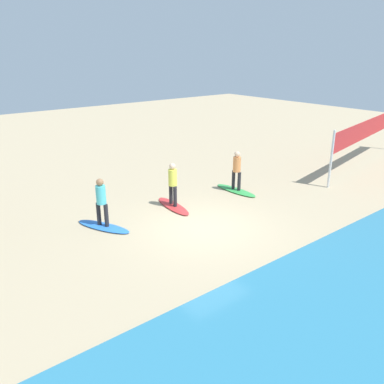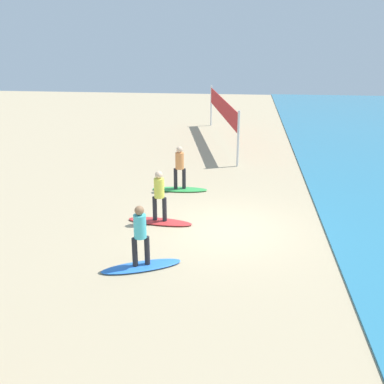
{
  "view_description": "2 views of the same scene",
  "coord_description": "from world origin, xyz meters",
  "px_view_note": "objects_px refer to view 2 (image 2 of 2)",
  "views": [
    {
      "loc": [
        7.92,
        9.22,
        5.66
      ],
      "look_at": [
        -0.61,
        -1.38,
        0.75
      ],
      "focal_mm": 37.25,
      "sensor_mm": 36.0,
      "label": 1
    },
    {
      "loc": [
        12.93,
        0.32,
        5.91
      ],
      "look_at": [
        -0.58,
        -1.13,
        0.99
      ],
      "focal_mm": 42.89,
      "sensor_mm": 36.0,
      "label": 2
    }
  ],
  "objects_px": {
    "surfboard_green": "(180,189)",
    "volleyball_net": "(223,109)",
    "surfboard_blue": "(142,266)",
    "surfboard_red": "(160,221)",
    "surfer_blue": "(140,232)",
    "surfer_red": "(159,192)",
    "surfer_green": "(180,164)"
  },
  "relations": [
    {
      "from": "surfboard_red",
      "to": "surfboard_blue",
      "type": "height_order",
      "value": "same"
    },
    {
      "from": "surfer_green",
      "to": "surfer_blue",
      "type": "xyz_separation_m",
      "value": [
        6.02,
        -0.2,
        0.0
      ]
    },
    {
      "from": "surfer_green",
      "to": "volleyball_net",
      "type": "distance_m",
      "value": 8.01
    },
    {
      "from": "volleyball_net",
      "to": "surfer_red",
      "type": "bearing_deg",
      "value": -7.63
    },
    {
      "from": "surfboard_blue",
      "to": "surfer_green",
      "type": "bearing_deg",
      "value": 64.6
    },
    {
      "from": "surfer_green",
      "to": "volleyball_net",
      "type": "relative_size",
      "value": 0.18
    },
    {
      "from": "surfer_red",
      "to": "surfer_blue",
      "type": "bearing_deg",
      "value": 0.49
    },
    {
      "from": "surfer_green",
      "to": "surfer_red",
      "type": "height_order",
      "value": "same"
    },
    {
      "from": "surfer_red",
      "to": "surfboard_blue",
      "type": "distance_m",
      "value": 3.08
    },
    {
      "from": "surfer_red",
      "to": "surfer_blue",
      "type": "height_order",
      "value": "same"
    },
    {
      "from": "surfboard_red",
      "to": "volleyball_net",
      "type": "bearing_deg",
      "value": 89.35
    },
    {
      "from": "surfer_green",
      "to": "surfer_red",
      "type": "bearing_deg",
      "value": -4.23
    },
    {
      "from": "surfer_red",
      "to": "surfboard_blue",
      "type": "relative_size",
      "value": 0.78
    },
    {
      "from": "surfer_green",
      "to": "surfboard_blue",
      "type": "relative_size",
      "value": 0.78
    },
    {
      "from": "surfer_red",
      "to": "surfer_green",
      "type": "bearing_deg",
      "value": 175.77
    },
    {
      "from": "surfboard_green",
      "to": "volleyball_net",
      "type": "xyz_separation_m",
      "value": [
        -7.88,
        1.24,
        1.74
      ]
    },
    {
      "from": "surfboard_green",
      "to": "surfboard_red",
      "type": "xyz_separation_m",
      "value": [
        3.1,
        -0.23,
        0.0
      ]
    },
    {
      "from": "surfer_red",
      "to": "surfboard_blue",
      "type": "height_order",
      "value": "surfer_red"
    },
    {
      "from": "surfboard_red",
      "to": "surfer_blue",
      "type": "height_order",
      "value": "surfer_blue"
    },
    {
      "from": "surfboard_green",
      "to": "surfboard_red",
      "type": "relative_size",
      "value": 1.0
    },
    {
      "from": "surfer_red",
      "to": "surfer_blue",
      "type": "xyz_separation_m",
      "value": [
        2.91,
        0.02,
        0.0
      ]
    },
    {
      "from": "surfer_green",
      "to": "volleyball_net",
      "type": "height_order",
      "value": "volleyball_net"
    },
    {
      "from": "surfboard_blue",
      "to": "volleyball_net",
      "type": "xyz_separation_m",
      "value": [
        -13.9,
        1.45,
        1.74
      ]
    },
    {
      "from": "surfer_blue",
      "to": "surfboard_red",
      "type": "bearing_deg",
      "value": -179.51
    },
    {
      "from": "surfboard_blue",
      "to": "surfer_blue",
      "type": "xyz_separation_m",
      "value": [
        0.0,
        0.0,
        0.99
      ]
    },
    {
      "from": "surfboard_green",
      "to": "surfboard_blue",
      "type": "distance_m",
      "value": 6.02
    },
    {
      "from": "surfboard_blue",
      "to": "volleyball_net",
      "type": "relative_size",
      "value": 0.24
    },
    {
      "from": "surfboard_red",
      "to": "volleyball_net",
      "type": "distance_m",
      "value": 11.22
    },
    {
      "from": "surfer_green",
      "to": "surfboard_red",
      "type": "xyz_separation_m",
      "value": [
        3.1,
        -0.23,
        -0.99
      ]
    },
    {
      "from": "surfer_red",
      "to": "surfer_blue",
      "type": "relative_size",
      "value": 1.0
    },
    {
      "from": "surfboard_red",
      "to": "surfer_red",
      "type": "height_order",
      "value": "surfer_red"
    },
    {
      "from": "surfer_blue",
      "to": "volleyball_net",
      "type": "distance_m",
      "value": 13.99
    }
  ]
}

